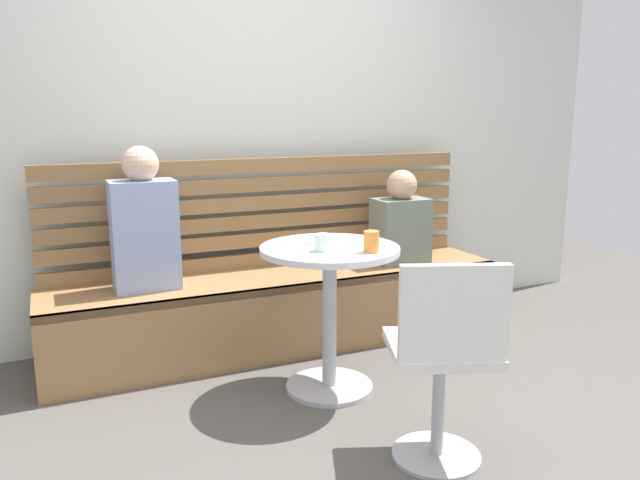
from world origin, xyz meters
TOP-DOWN VIEW (x-y plane):
  - ground at (0.00, 0.00)m, footprint 8.00×8.00m
  - back_wall at (0.00, 1.64)m, footprint 5.20×0.10m
  - booth_bench at (0.00, 1.20)m, footprint 2.70×0.52m
  - booth_backrest at (0.00, 1.44)m, footprint 2.65×0.04m
  - cafe_table at (-0.00, 0.55)m, footprint 0.68×0.68m
  - white_chair at (0.11, -0.26)m, footprint 0.52×0.52m
  - person_adult at (-0.77, 1.24)m, footprint 0.34×0.22m
  - person_child_left at (0.79, 1.19)m, footprint 0.34×0.22m
  - cup_tumbler_orange at (0.12, 0.35)m, footprint 0.07×0.07m
  - cup_glass_short at (-0.07, 0.47)m, footprint 0.08×0.08m
  - plate_small at (-0.01, 0.64)m, footprint 0.17×0.17m

SIDE VIEW (x-z plane):
  - ground at x=0.00m, z-range 0.00..0.00m
  - booth_bench at x=0.00m, z-range 0.00..0.44m
  - white_chair at x=0.11m, z-range 0.04..0.89m
  - cafe_table at x=0.00m, z-range 0.15..0.89m
  - person_child_left at x=0.79m, z-range 0.40..0.99m
  - plate_small at x=-0.01m, z-range 0.74..0.75m
  - booth_backrest at x=0.00m, z-range 0.44..1.11m
  - cup_glass_short at x=-0.07m, z-range 0.74..0.82m
  - person_adult at x=-0.77m, z-range 0.40..1.17m
  - cup_tumbler_orange at x=0.12m, z-range 0.74..0.84m
  - back_wall at x=0.00m, z-range 0.00..2.90m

